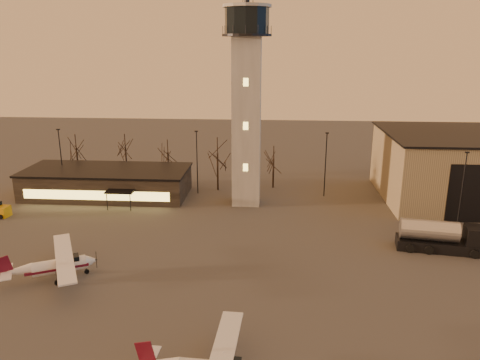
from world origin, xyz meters
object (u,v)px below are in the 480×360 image
object	(u,v)px
cessna_rear	(61,268)
fuel_truck	(440,239)
terminal	(107,182)
control_tower	(247,93)

from	to	relation	value
cessna_rear	fuel_truck	xyz separation A→B (m)	(40.71, 9.68, 0.25)
terminal	cessna_rear	bearing A→B (deg)	-80.28
control_tower	terminal	xyz separation A→B (m)	(-21.99, 1.98, -14.17)
control_tower	cessna_rear	size ratio (longest dim) A/B	2.78
terminal	cessna_rear	distance (m)	27.37
control_tower	cessna_rear	bearing A→B (deg)	-124.82
cessna_rear	fuel_truck	world-z (taller)	fuel_truck
cessna_rear	fuel_truck	size ratio (longest dim) A/B	1.17
terminal	fuel_truck	xyz separation A→B (m)	(45.33, -17.29, -0.74)
terminal	fuel_truck	size ratio (longest dim) A/B	2.54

